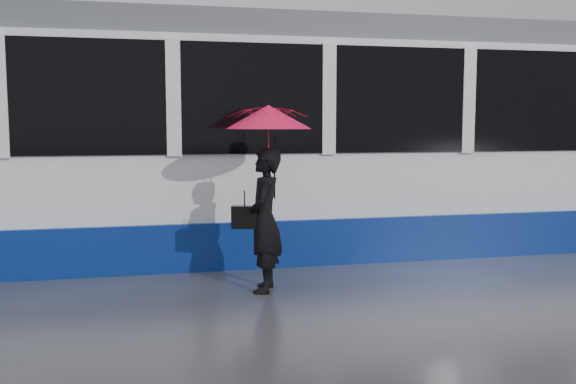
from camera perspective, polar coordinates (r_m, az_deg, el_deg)
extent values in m
plane|color=#2F2F34|center=(7.32, 2.17, -8.81)|extent=(90.00, 90.00, 0.00)
cube|color=#3F3D38|center=(9.00, -0.81, -5.92)|extent=(34.00, 0.07, 0.02)
cube|color=#3F3D38|center=(10.39, -2.49, -4.30)|extent=(34.00, 0.07, 0.02)
cube|color=white|center=(9.38, -7.40, 3.85)|extent=(24.00, 2.40, 2.95)
cube|color=navy|center=(9.51, -7.30, -3.49)|extent=(24.00, 2.56, 0.62)
cube|color=black|center=(9.38, -7.45, 7.98)|extent=(23.00, 2.48, 1.40)
cube|color=#515458|center=(9.46, -7.54, 13.89)|extent=(23.60, 2.20, 0.35)
imported|color=black|center=(7.18, -2.11, -2.51)|extent=(0.54, 0.68, 1.62)
imported|color=#FD1596|center=(7.11, -1.74, 4.65)|extent=(1.10, 1.11, 0.81)
cone|color=#FD1596|center=(7.11, -1.75, 6.69)|extent=(1.18, 1.18, 0.26)
cylinder|color=black|center=(7.12, -1.75, 7.91)|extent=(0.01, 0.01, 0.06)
cylinder|color=black|center=(7.16, -1.21, 2.23)|extent=(0.02, 0.02, 0.71)
cube|color=black|center=(7.16, -3.87, -2.24)|extent=(0.31, 0.20, 0.25)
cylinder|color=black|center=(7.13, -3.88, -0.53)|extent=(0.01, 0.01, 0.18)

